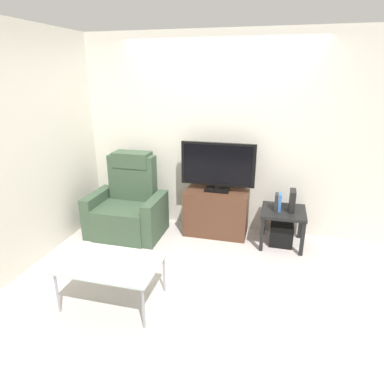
{
  "coord_description": "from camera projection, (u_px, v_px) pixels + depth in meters",
  "views": [
    {
      "loc": [
        0.75,
        -3.24,
        2.09
      ],
      "look_at": [
        -0.21,
        0.5,
        0.7
      ],
      "focal_mm": 31.12,
      "sensor_mm": 36.0,
      "label": 1
    }
  ],
  "objects": [
    {
      "name": "ground_plane",
      "position": [
        199.0,
        265.0,
        3.84
      ],
      "size": [
        6.4,
        6.4,
        0.0
      ],
      "primitive_type": "plane",
      "color": "#BCB2AD"
    },
    {
      "name": "book_leftmost",
      "position": [
        276.0,
        202.0,
        4.12
      ],
      "size": [
        0.04,
        0.11,
        0.22
      ],
      "primitive_type": "cube",
      "color": "#262626",
      "rests_on": "side_table"
    },
    {
      "name": "side_table",
      "position": [
        283.0,
        216.0,
        4.18
      ],
      "size": [
        0.54,
        0.54,
        0.47
      ],
      "color": "black",
      "rests_on": "ground"
    },
    {
      "name": "book_middle",
      "position": [
        280.0,
        202.0,
        4.11
      ],
      "size": [
        0.04,
        0.13,
        0.22
      ],
      "primitive_type": "cube",
      "color": "#3366B2",
      "rests_on": "side_table"
    },
    {
      "name": "television",
      "position": [
        218.0,
        166.0,
        4.3
      ],
      "size": [
        0.97,
        0.2,
        0.64
      ],
      "color": "black",
      "rests_on": "tv_stand"
    },
    {
      "name": "tv_stand",
      "position": [
        216.0,
        212.0,
        4.5
      ],
      "size": [
        0.83,
        0.44,
        0.61
      ],
      "color": "#4C2D1E",
      "rests_on": "ground"
    },
    {
      "name": "subwoofer_box",
      "position": [
        281.0,
        234.0,
        4.27
      ],
      "size": [
        0.28,
        0.28,
        0.28
      ],
      "primitive_type": "cube",
      "color": "black",
      "rests_on": "ground"
    },
    {
      "name": "coffee_table",
      "position": [
        112.0,
        265.0,
        3.11
      ],
      "size": [
        0.9,
        0.6,
        0.42
      ],
      "color": "#B2C6C1",
      "rests_on": "ground"
    },
    {
      "name": "wall_back",
      "position": [
        219.0,
        136.0,
        4.43
      ],
      "size": [
        6.4,
        0.06,
        2.6
      ],
      "primitive_type": "cube",
      "color": "beige",
      "rests_on": "ground"
    },
    {
      "name": "wall_side",
      "position": [
        42.0,
        145.0,
        3.84
      ],
      "size": [
        0.06,
        4.48,
        2.6
      ],
      "primitive_type": "cube",
      "color": "beige",
      "rests_on": "ground"
    },
    {
      "name": "recliner_armchair",
      "position": [
        128.0,
        207.0,
        4.53
      ],
      "size": [
        0.98,
        0.78,
        1.08
      ],
      "rotation": [
        0.0,
        0.0,
        -0.14
      ],
      "color": "#384C38",
      "rests_on": "ground"
    },
    {
      "name": "cell_phone",
      "position": [
        120.0,
        267.0,
        3.03
      ],
      "size": [
        0.15,
        0.16,
        0.01
      ],
      "primitive_type": "cube",
      "rotation": [
        0.0,
        0.0,
        0.68
      ],
      "color": "#B7B7BC",
      "rests_on": "coffee_table"
    },
    {
      "name": "game_console",
      "position": [
        292.0,
        201.0,
        4.1
      ],
      "size": [
        0.07,
        0.2,
        0.27
      ],
      "primitive_type": "cube",
      "color": "black",
      "rests_on": "side_table"
    }
  ]
}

